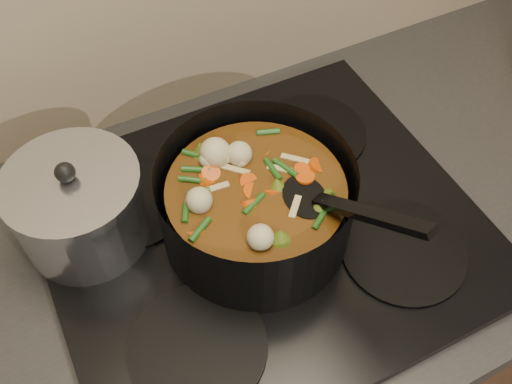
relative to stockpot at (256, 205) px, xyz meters
name	(u,v)px	position (x,y,z in m)	size (l,w,h in m)	color
counter	(261,350)	(0.01, 0.00, -0.54)	(2.64, 0.64, 0.91)	brown
stovetop	(263,229)	(0.01, 0.00, -0.07)	(0.62, 0.54, 0.03)	black
stockpot	(256,205)	(0.00, 0.00, 0.00)	(0.30, 0.36, 0.20)	black
saucepan	(79,207)	(-0.22, 0.11, 0.00)	(0.19, 0.19, 0.15)	silver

